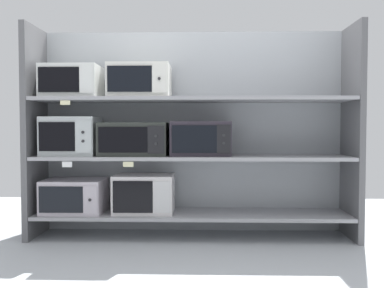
{
  "coord_description": "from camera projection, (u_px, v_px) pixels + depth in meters",
  "views": [
    {
      "loc": [
        0.1,
        -3.63,
        0.95
      ],
      "look_at": [
        0.0,
        0.0,
        0.81
      ],
      "focal_mm": 39.42,
      "sensor_mm": 36.0,
      "label": 1
    }
  ],
  "objects": [
    {
      "name": "ground",
      "position": [
        188.0,
        279.0,
        2.67
      ],
      "size": [
        6.68,
        6.0,
        0.02
      ],
      "primitive_type": "cube",
      "color": "#B2B7BC"
    },
    {
      "name": "back_panel",
      "position": [
        193.0,
        132.0,
        3.89
      ],
      "size": [
        2.88,
        0.04,
        1.82
      ],
      "primitive_type": "cube",
      "color": "#9EA3A8",
      "rests_on": "ground"
    },
    {
      "name": "upright_left",
      "position": [
        35.0,
        132.0,
        3.67
      ],
      "size": [
        0.05,
        0.49,
        1.82
      ],
      "primitive_type": "cube",
      "color": "#5B5B5E",
      "rests_on": "ground"
    },
    {
      "name": "upright_right",
      "position": [
        352.0,
        132.0,
        3.59
      ],
      "size": [
        0.05,
        0.49,
        1.82
      ],
      "primitive_type": "cube",
      "color": "#5B5B5E",
      "rests_on": "ground"
    },
    {
      "name": "shelf_0",
      "position": [
        192.0,
        214.0,
        3.66
      ],
      "size": [
        2.68,
        0.49,
        0.03
      ],
      "primitive_type": "cube",
      "color": "#99999E",
      "rests_on": "ground"
    },
    {
      "name": "microwave_0",
      "position": [
        75.0,
        196.0,
        3.68
      ],
      "size": [
        0.51,
        0.43,
        0.29
      ],
      "color": "#BEB5BF",
      "rests_on": "shelf_0"
    },
    {
      "name": "microwave_1",
      "position": [
        144.0,
        194.0,
        3.66
      ],
      "size": [
        0.51,
        0.36,
        0.33
      ],
      "color": "silver",
      "rests_on": "shelf_0"
    },
    {
      "name": "shelf_1",
      "position": [
        192.0,
        157.0,
        3.64
      ],
      "size": [
        2.68,
        0.49,
        0.03
      ],
      "primitive_type": "cube",
      "color": "#99999E"
    },
    {
      "name": "microwave_2",
      "position": [
        71.0,
        136.0,
        3.66
      ],
      "size": [
        0.46,
        0.38,
        0.33
      ],
      "color": "#B4BCBD",
      "rests_on": "shelf_1"
    },
    {
      "name": "microwave_3",
      "position": [
        134.0,
        139.0,
        3.64
      ],
      "size": [
        0.58,
        0.41,
        0.28
      ],
      "color": "#2B2F2B",
      "rests_on": "shelf_1"
    },
    {
      "name": "microwave_4",
      "position": [
        201.0,
        139.0,
        3.62
      ],
      "size": [
        0.51,
        0.37,
        0.29
      ],
      "color": "#2C2730",
      "rests_on": "shelf_1"
    },
    {
      "name": "price_tag_0",
      "position": [
        67.0,
        164.0,
        3.42
      ],
      "size": [
        0.08,
        0.0,
        0.05
      ],
      "primitive_type": "cube",
      "color": "white"
    },
    {
      "name": "price_tag_1",
      "position": [
        128.0,
        164.0,
        3.41
      ],
      "size": [
        0.09,
        0.0,
        0.04
      ],
      "primitive_type": "cube",
      "color": "beige"
    },
    {
      "name": "shelf_2",
      "position": [
        192.0,
        100.0,
        3.62
      ],
      "size": [
        2.68,
        0.49,
        0.03
      ],
      "primitive_type": "cube",
      "color": "#99999E"
    },
    {
      "name": "microwave_5",
      "position": [
        72.0,
        82.0,
        3.64
      ],
      "size": [
        0.48,
        0.37,
        0.28
      ],
      "color": "silver",
      "rests_on": "shelf_2"
    },
    {
      "name": "microwave_6",
      "position": [
        140.0,
        81.0,
        3.62
      ],
      "size": [
        0.52,
        0.41,
        0.29
      ],
      "color": "silver",
      "rests_on": "shelf_2"
    },
    {
      "name": "price_tag_2",
      "position": [
        65.0,
        103.0,
        3.4
      ],
      "size": [
        0.08,
        0.0,
        0.04
      ],
      "primitive_type": "cube",
      "color": "beige"
    }
  ]
}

